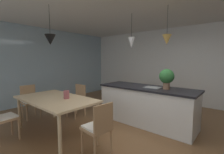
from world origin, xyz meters
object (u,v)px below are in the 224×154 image
chair_kitchen_end (98,127)px  chair_far_left (77,99)px  chair_near_left (2,117)px  vase_on_dining_table (66,95)px  kitchen_island (146,105)px  potted_plant_on_island (167,77)px  dining_table (55,101)px  chair_window_end (30,100)px

chair_kitchen_end → chair_far_left: same height
chair_near_left → vase_on_dining_table: (0.63, 1.01, 0.35)m
vase_on_dining_table → chair_far_left: bearing=130.3°
kitchen_island → chair_near_left: bearing=-123.3°
vase_on_dining_table → potted_plant_on_island: bearing=45.3°
dining_table → kitchen_island: (1.26, 1.67, -0.21)m
chair_kitchen_end → chair_near_left: same height
kitchen_island → potted_plant_on_island: (0.48, -0.00, 0.71)m
chair_near_left → chair_window_end: bearing=135.0°
chair_window_end → kitchen_island: (2.55, 1.67, -0.01)m
potted_plant_on_island → kitchen_island: bearing=180.0°
chair_window_end → chair_kitchen_end: size_ratio=1.00×
chair_window_end → potted_plant_on_island: potted_plant_on_island is taller
chair_kitchen_end → kitchen_island: size_ratio=0.37×
chair_kitchen_end → potted_plant_on_island: 1.87m
chair_near_left → dining_table: bearing=64.9°
chair_kitchen_end → chair_near_left: size_ratio=1.00×
dining_table → chair_window_end: size_ratio=2.11×
chair_kitchen_end → kitchen_island: kitchen_island is taller
kitchen_island → vase_on_dining_table: (-1.04, -1.54, 0.36)m
potted_plant_on_island → vase_on_dining_table: bearing=-134.7°
chair_kitchen_end → kitchen_island: 1.68m
chair_window_end → vase_on_dining_table: 1.55m
chair_window_end → chair_far_left: 1.24m
chair_far_left → chair_near_left: bearing=-89.8°
chair_far_left → potted_plant_on_island: size_ratio=1.92×
chair_window_end → chair_near_left: size_ratio=1.00×
dining_table → chair_near_left: size_ratio=2.11×
vase_on_dining_table → chair_near_left: bearing=-122.0°
dining_table → chair_window_end: (-1.29, 0.00, -0.20)m
potted_plant_on_island → vase_on_dining_table: (-1.52, -1.54, -0.35)m
dining_table → vase_on_dining_table: vase_on_dining_table is taller
chair_kitchen_end → vase_on_dining_table: size_ratio=5.13×
chair_kitchen_end → vase_on_dining_table: 1.13m
chair_near_left → kitchen_island: (1.67, 2.55, -0.01)m
dining_table → kitchen_island: bearing=52.9°
chair_kitchen_end → chair_near_left: 1.91m
chair_near_left → vase_on_dining_table: bearing=58.0°
chair_far_left → chair_window_end: bearing=-134.9°
dining_table → kitchen_island: size_ratio=0.79×
potted_plant_on_island → chair_near_left: bearing=-130.2°
chair_near_left → vase_on_dining_table: 1.24m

